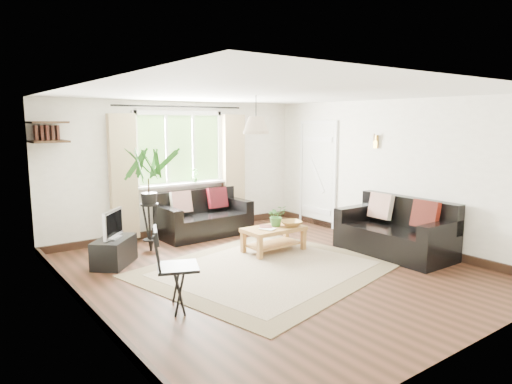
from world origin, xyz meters
TOP-DOWN VIEW (x-y plane):
  - floor at (0.00, 0.00)m, footprint 5.50×5.50m
  - ceiling at (0.00, 0.00)m, footprint 5.50×5.50m
  - wall_back at (0.00, 2.75)m, footprint 5.00×0.02m
  - wall_front at (0.00, -2.75)m, footprint 5.00×0.02m
  - wall_left at (-2.50, 0.00)m, footprint 0.02×5.50m
  - wall_right at (2.50, 0.00)m, footprint 0.02×5.50m
  - rug at (-0.04, 0.09)m, footprint 3.68×3.34m
  - window at (0.00, 2.71)m, footprint 2.50×0.16m
  - door at (2.47, 1.70)m, footprint 0.06×0.96m
  - corner_shelf at (-2.25, 2.50)m, footprint 0.50×0.50m
  - pendant_lamp at (0.00, 0.40)m, footprint 0.36×0.36m
  - wall_sconce at (2.43, 0.30)m, footprint 0.12×0.12m
  - sofa_back at (0.24, 2.28)m, footprint 1.65×0.85m
  - sofa_right at (2.00, -0.49)m, footprint 1.76×0.89m
  - coffee_table at (0.58, 0.71)m, footprint 0.97×0.53m
  - table_plant at (0.67, 0.76)m, footprint 0.35×0.32m
  - bowl at (0.86, 0.62)m, footprint 0.43×0.43m
  - book_a at (0.33, 0.62)m, footprint 0.24×0.27m
  - book_b at (0.39, 0.82)m, footprint 0.28×0.30m
  - tv_stand at (-1.68, 1.55)m, footprint 0.80×0.81m
  - tv at (-1.68, 1.55)m, footprint 0.52×0.54m
  - palm_stand at (-0.97, 1.91)m, footprint 0.68×0.68m
  - folding_chair at (-1.65, -0.41)m, footprint 0.62×0.62m
  - sill_plant at (0.25, 2.63)m, footprint 0.14×0.10m

SIDE VIEW (x-z plane):
  - floor at x=0.00m, z-range 0.00..0.00m
  - rug at x=-0.04m, z-range 0.00..0.02m
  - tv_stand at x=-1.68m, z-range 0.00..0.39m
  - coffee_table at x=0.58m, z-range 0.00..0.40m
  - sofa_back at x=0.24m, z-range 0.00..0.77m
  - book_a at x=0.33m, z-range 0.40..0.42m
  - book_b at x=0.39m, z-range 0.40..0.42m
  - sofa_right at x=2.00m, z-range 0.00..0.82m
  - bowl at x=0.86m, z-range 0.40..0.48m
  - folding_chair at x=-1.65m, z-range 0.00..0.92m
  - table_plant at x=0.67m, z-range 0.40..0.73m
  - tv at x=-1.68m, z-range 0.39..0.82m
  - palm_stand at x=-0.97m, z-range 0.00..1.65m
  - door at x=2.47m, z-range -0.03..2.03m
  - sill_plant at x=0.25m, z-range 0.93..1.20m
  - wall_back at x=0.00m, z-range 0.00..2.40m
  - wall_front at x=0.00m, z-range 0.00..2.40m
  - wall_left at x=-2.50m, z-range 0.00..2.40m
  - wall_right at x=2.50m, z-range 0.00..2.40m
  - window at x=0.00m, z-range 0.47..2.63m
  - wall_sconce at x=2.43m, z-range 1.60..1.88m
  - corner_shelf at x=-2.25m, z-range 1.72..2.06m
  - pendant_lamp at x=0.00m, z-range 1.78..2.32m
  - ceiling at x=0.00m, z-range 2.40..2.40m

